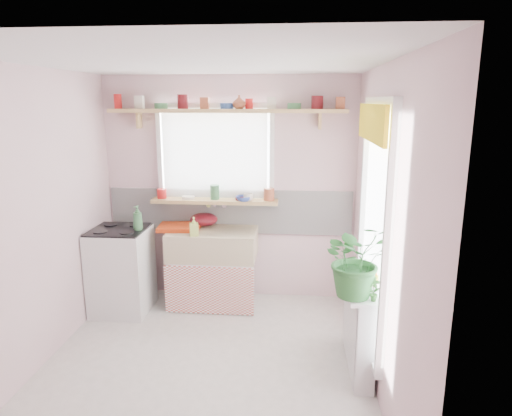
{
  "coord_description": "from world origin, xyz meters",
  "views": [
    {
      "loc": [
        0.74,
        -3.4,
        2.22
      ],
      "look_at": [
        0.39,
        0.55,
        1.29
      ],
      "focal_mm": 32.0,
      "sensor_mm": 36.0,
      "label": 1
    }
  ],
  "objects": [
    {
      "name": "sink_unit",
      "position": [
        -0.15,
        1.29,
        0.43
      ],
      "size": [
        0.95,
        0.65,
        1.11
      ],
      "color": "white",
      "rests_on": "ground"
    },
    {
      "name": "sill_cup",
      "position": [
        0.23,
        1.42,
        1.2
      ],
      "size": [
        0.13,
        0.13,
        0.08
      ],
      "primitive_type": "imported",
      "rotation": [
        0.0,
        0.0,
        0.24
      ],
      "color": "silver",
      "rests_on": "windowsill"
    },
    {
      "name": "windowsill",
      "position": [
        -0.15,
        1.48,
        1.14
      ],
      "size": [
        1.4,
        0.22,
        0.04
      ],
      "primitive_type": "cube",
      "color": "tan",
      "rests_on": "room"
    },
    {
      "name": "fruit_bowl",
      "position": [
        1.33,
        0.02,
        0.81
      ],
      "size": [
        0.34,
        0.34,
        0.07
      ],
      "primitive_type": "imported",
      "rotation": [
        0.0,
        0.0,
        -0.16
      ],
      "color": "silver",
      "rests_on": "radiator_ledge"
    },
    {
      "name": "radiator_ledge",
      "position": [
        1.3,
        0.2,
        0.4
      ],
      "size": [
        0.22,
        0.95,
        0.78
      ],
      "color": "white",
      "rests_on": "ground"
    },
    {
      "name": "soap_bottle_sink",
      "position": [
        -0.31,
        1.1,
        0.95
      ],
      "size": [
        0.11,
        0.11,
        0.2
      ],
      "primitive_type": "imported",
      "rotation": [
        0.0,
        0.0,
        0.27
      ],
      "color": "#C1D55E",
      "rests_on": "sink_unit"
    },
    {
      "name": "cooker_bottle",
      "position": [
        -0.88,
        1.03,
        1.04
      ],
      "size": [
        0.13,
        0.13,
        0.26
      ],
      "primitive_type": "imported",
      "rotation": [
        0.0,
        0.0,
        -0.42
      ],
      "color": "#3C7947",
      "rests_on": "cooker"
    },
    {
      "name": "sill_crockery",
      "position": [
        -0.15,
        1.48,
        1.22
      ],
      "size": [
        1.35,
        0.11,
        0.12
      ],
      "color": "red",
      "rests_on": "windowsill"
    },
    {
      "name": "cooker",
      "position": [
        -1.1,
        1.05,
        0.46
      ],
      "size": [
        0.58,
        0.58,
        0.93
      ],
      "color": "white",
      "rests_on": "ground"
    },
    {
      "name": "herb_pot",
      "position": [
        1.33,
        -0.2,
        0.87
      ],
      "size": [
        0.11,
        0.08,
        0.18
      ],
      "primitive_type": "imported",
      "rotation": [
        0.0,
        0.0,
        -0.15
      ],
      "color": "#2F5F26",
      "rests_on": "radiator_ledge"
    },
    {
      "name": "pine_shelf",
      "position": [
        0.0,
        1.47,
        2.12
      ],
      "size": [
        2.52,
        0.24,
        0.04
      ],
      "primitive_type": "cube",
      "color": "tan",
      "rests_on": "room"
    },
    {
      "name": "sill_bowl",
      "position": [
        0.18,
        1.42,
        1.19
      ],
      "size": [
        0.19,
        0.19,
        0.05
      ],
      "primitive_type": "imported",
      "rotation": [
        0.0,
        0.0,
        -0.07
      ],
      "color": "#3855B6",
      "rests_on": "windowsill"
    },
    {
      "name": "colander",
      "position": [
        -0.28,
        1.5,
        0.92
      ],
      "size": [
        0.34,
        0.34,
        0.14
      ],
      "primitive_type": "ellipsoid",
      "rotation": [
        0.0,
        0.0,
        0.1
      ],
      "color": "maroon",
      "rests_on": "sink_unit"
    },
    {
      "name": "shelf_vase",
      "position": [
        0.13,
        1.44,
        2.21
      ],
      "size": [
        0.16,
        0.16,
        0.14
      ],
      "primitive_type": "imported",
      "rotation": [
        0.0,
        0.0,
        0.22
      ],
      "color": "#A85433",
      "rests_on": "pine_shelf"
    },
    {
      "name": "room",
      "position": [
        0.66,
        0.86,
        1.37
      ],
      "size": [
        3.2,
        3.2,
        3.2
      ],
      "color": "silver",
      "rests_on": "ground"
    },
    {
      "name": "shelf_crockery",
      "position": [
        -0.0,
        1.47,
        2.2
      ],
      "size": [
        2.47,
        0.11,
        0.12
      ],
      "color": "red",
      "rests_on": "pine_shelf"
    },
    {
      "name": "fruit",
      "position": [
        1.34,
        0.03,
        0.87
      ],
      "size": [
        0.2,
        0.14,
        0.1
      ],
      "color": "orange",
      "rests_on": "fruit_bowl"
    },
    {
      "name": "dish_tray",
      "position": [
        -0.53,
        1.33,
        0.87
      ],
      "size": [
        0.47,
        0.37,
        0.04
      ],
      "primitive_type": "cube",
      "rotation": [
        0.0,
        0.0,
        0.08
      ],
      "color": "red",
      "rests_on": "sink_unit"
    },
    {
      "name": "jade_plant",
      "position": [
        1.21,
        -0.11,
        1.07
      ],
      "size": [
        0.65,
        0.61,
        0.59
      ],
      "primitive_type": "imported",
      "rotation": [
        0.0,
        0.0,
        0.33
      ],
      "color": "#2A6B2F",
      "rests_on": "radiator_ledge"
    }
  ]
}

